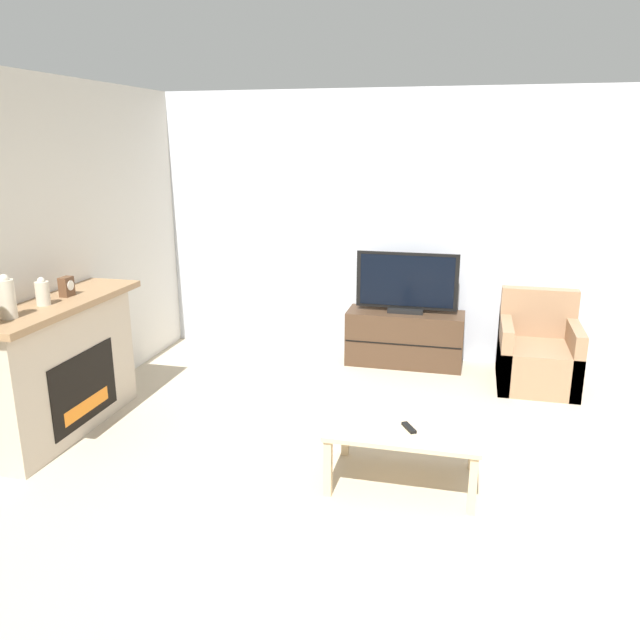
# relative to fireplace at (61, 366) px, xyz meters

# --- Properties ---
(ground_plane) EXTENTS (24.00, 24.00, 0.00)m
(ground_plane) POSITION_rel_fireplace_xyz_m (2.95, -0.36, -0.54)
(ground_plane) COLOR tan
(wall_back) EXTENTS (12.00, 0.06, 2.70)m
(wall_back) POSITION_rel_fireplace_xyz_m (2.95, 2.44, 0.81)
(wall_back) COLOR silver
(wall_back) RESTS_ON ground
(fireplace) EXTENTS (0.50, 1.59, 1.06)m
(fireplace) POSITION_rel_fireplace_xyz_m (0.00, 0.00, 0.00)
(fireplace) COLOR #B7A893
(fireplace) RESTS_ON ground
(mantel_vase_left) EXTENTS (0.11, 0.11, 0.30)m
(mantel_vase_left) POSITION_rel_fireplace_xyz_m (0.02, -0.48, 0.66)
(mantel_vase_left) COLOR beige
(mantel_vase_left) RESTS_ON fireplace
(mantel_vase_centre_left) EXTENTS (0.10, 0.10, 0.21)m
(mantel_vase_centre_left) POSITION_rel_fireplace_xyz_m (0.02, -0.12, 0.61)
(mantel_vase_centre_left) COLOR beige
(mantel_vase_centre_left) RESTS_ON fireplace
(mantel_clock) EXTENTS (0.08, 0.11, 0.15)m
(mantel_clock) POSITION_rel_fireplace_xyz_m (0.02, 0.16, 0.60)
(mantel_clock) COLOR brown
(mantel_clock) RESTS_ON fireplace
(tv_stand) EXTENTS (1.16, 0.43, 0.55)m
(tv_stand) POSITION_rel_fireplace_xyz_m (2.41, 2.16, -0.26)
(tv_stand) COLOR #422D1E
(tv_stand) RESTS_ON ground
(tv) EXTENTS (1.01, 0.18, 0.60)m
(tv) POSITION_rel_fireplace_xyz_m (2.41, 2.16, 0.30)
(tv) COLOR black
(tv) RESTS_ON tv_stand
(armchair) EXTENTS (0.70, 0.76, 0.86)m
(armchair) POSITION_rel_fireplace_xyz_m (3.68, 1.90, -0.25)
(armchair) COLOR #937051
(armchair) RESTS_ON ground
(coffee_table) EXTENTS (0.98, 0.64, 0.42)m
(coffee_table) POSITION_rel_fireplace_xyz_m (2.66, -0.15, -0.17)
(coffee_table) COLOR #CCB289
(coffee_table) RESTS_ON ground
(remote) EXTENTS (0.11, 0.15, 0.02)m
(remote) POSITION_rel_fireplace_xyz_m (2.69, -0.21, -0.11)
(remote) COLOR black
(remote) RESTS_ON coffee_table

